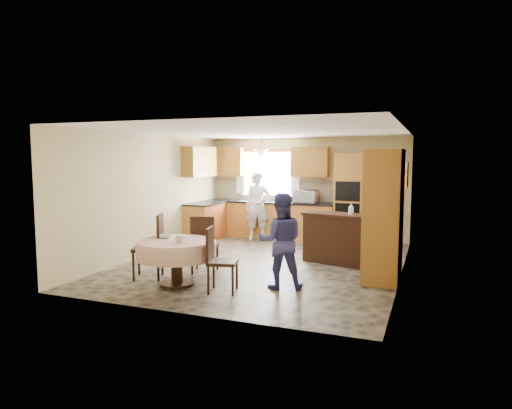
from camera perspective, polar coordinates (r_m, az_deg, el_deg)
The scene contains 36 objects.
floor at distance 8.79m, azimuth 1.01°, elevation -7.38°, with size 5.00×6.00×0.01m, color #6C604B.
ceiling at distance 8.56m, azimuth 1.04°, elevation 9.13°, with size 5.00×6.00×0.01m, color white.
wall_back at distance 11.44m, azimuth 6.23°, elevation 2.04°, with size 5.00×0.02×2.50m, color tan.
wall_front at distance 5.88m, azimuth -9.14°, elevation -1.73°, with size 5.00×0.02×2.50m, color tan.
wall_left at distance 9.73m, azimuth -12.93°, elevation 1.23°, with size 0.02×6.00×2.50m, color tan.
wall_right at distance 8.07m, azimuth 17.92°, elevation 0.14°, with size 0.02×6.00×2.50m, color tan.
window at distance 11.70m, azimuth 1.48°, elevation 3.88°, with size 1.40×0.03×1.10m, color white.
curtain_left at distance 11.92m, azimuth -2.00°, elevation 4.16°, with size 0.22×0.02×1.15m, color white.
curtain_right at distance 11.42m, azimuth 4.95°, elevation 4.06°, with size 0.22×0.02×1.15m, color white.
base_cab_back at distance 11.49m, azimuth 1.70°, elevation -1.97°, with size 3.30×0.60×0.88m, color gold.
counter_back at distance 11.43m, azimuth 1.70°, elevation 0.31°, with size 3.30×0.64×0.04m, color black.
base_cab_left at distance 11.20m, azimuth -6.38°, elevation -2.21°, with size 0.60×1.20×0.88m, color gold.
counter_left at distance 11.15m, azimuth -6.41°, elevation 0.13°, with size 0.64×1.20×0.04m, color black.
backsplash at distance 11.68m, azimuth 2.18°, elevation 1.81°, with size 3.30×0.02×0.55m, color beige.
wall_cab_left at distance 11.95m, azimuth -3.52°, elevation 5.40°, with size 0.85×0.33×0.72m, color #AB7A2A.
wall_cab_right at distance 11.21m, azimuth 6.79°, elevation 5.33°, with size 0.90×0.33×0.72m, color #AB7A2A.
wall_cab_side at distance 11.15m, azimuth -7.09°, elevation 5.32°, with size 0.33×1.20×0.72m, color #AB7A2A.
oven_tower at distance 10.90m, azimuth 11.64°, elevation 0.76°, with size 0.66×0.62×2.12m, color gold.
oven_upper at distance 10.58m, azimuth 11.38°, elevation 1.64°, with size 0.56×0.01×0.45m, color black.
oven_lower at distance 10.63m, azimuth 11.32°, elevation -1.05°, with size 0.56×0.01×0.45m, color black.
pendant at distance 11.24m, azimuth 0.65°, elevation 6.44°, with size 0.36×0.36×0.18m, color beige.
sideboard at distance 8.88m, azimuth 10.00°, elevation -4.36°, with size 1.26×0.52×0.90m, color black.
space_heater at distance 8.93m, azimuth 15.95°, elevation -5.54°, with size 0.41×0.29×0.56m, color black.
cupboard at distance 7.78m, azimuth 15.68°, elevation -1.29°, with size 0.56×1.13×2.15m, color gold.
dining_table at distance 7.36m, azimuth -9.90°, elevation -5.68°, with size 1.26×1.26×0.71m.
chair_left at distance 7.84m, azimuth -12.74°, elevation -4.68°, with size 0.62×0.62×1.09m.
chair_back at distance 8.01m, azimuth -6.54°, elevation -4.62°, with size 0.55×0.55×1.02m.
chair_right at distance 6.91m, azimuth -4.84°, elevation -6.48°, with size 0.51×0.51×0.98m.
framed_picture at distance 9.36m, azimuth 18.29°, elevation 3.56°, with size 0.06×0.60×0.49m.
microwave at distance 11.09m, azimuth 6.26°, elevation 1.02°, with size 0.57×0.38×0.31m, color silver.
person_sink at distance 11.12m, azimuth 0.21°, elevation -0.21°, with size 0.61×0.40×1.66m, color silver.
person_dining at distance 7.05m, azimuth 3.10°, elevation -4.57°, with size 0.72×0.56×1.48m, color #3E3E88.
bowl_sideboard at distance 8.87m, azimuth 8.25°, elevation -1.21°, with size 0.24×0.24×0.06m, color #B2B2B2.
bottle_sideboard at distance 8.75m, azimuth 11.80°, elevation -0.66°, with size 0.11×0.11×0.28m, color silver.
cup_table at distance 7.15m, azimuth -9.60°, elevation -4.34°, with size 0.12×0.12×0.10m, color #B2B2B2.
bowl_table at distance 7.57m, azimuth -11.28°, elevation -3.94°, with size 0.19×0.19×0.06m, color #B2B2B2.
Camera 1 is at (2.95, -8.02, 2.03)m, focal length 32.00 mm.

